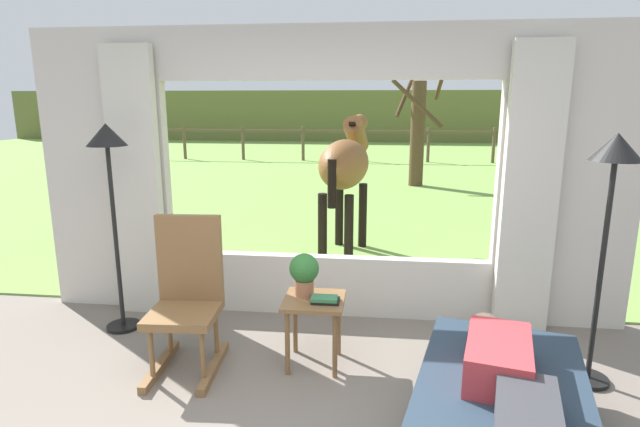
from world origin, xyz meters
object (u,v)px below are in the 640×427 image
object	(u,v)px
potted_plant	(304,272)
floor_lamp_right	(612,185)
side_table	(314,311)
book_stack	(325,300)
floor_lamp_left	(109,166)
pasture_tree	(418,129)
horse	(346,165)
recliner_sofa	(500,424)
rocking_chair	(187,295)
reclining_person	(506,378)

from	to	relation	value
potted_plant	floor_lamp_right	distance (m)	2.14
side_table	book_stack	bearing A→B (deg)	-34.36
floor_lamp_left	floor_lamp_right	bearing A→B (deg)	-6.72
potted_plant	pasture_tree	bearing A→B (deg)	80.37
side_table	potted_plant	bearing A→B (deg)	143.13
horse	floor_lamp_right	bearing A→B (deg)	-46.79
floor_lamp_right	potted_plant	bearing A→B (deg)	177.99
recliner_sofa	pasture_tree	xyz separation A→B (m)	(0.18, 9.15, 1.08)
recliner_sofa	floor_lamp_right	world-z (taller)	floor_lamp_right
side_table	potted_plant	world-z (taller)	potted_plant
recliner_sofa	rocking_chair	distance (m)	2.23
potted_plant	side_table	bearing A→B (deg)	-36.87
reclining_person	horse	distance (m)	3.98
recliner_sofa	floor_lamp_right	size ratio (longest dim) A/B	1.07
horse	reclining_person	bearing A→B (deg)	-64.62
pasture_tree	rocking_chair	bearing A→B (deg)	-104.96
rocking_chair	book_stack	distance (m)	1.01
side_table	rocking_chair	bearing A→B (deg)	-173.74
recliner_sofa	side_table	size ratio (longest dim) A/B	3.58
potted_plant	recliner_sofa	bearing A→B (deg)	-38.67
rocking_chair	potted_plant	world-z (taller)	rocking_chair
side_table	book_stack	world-z (taller)	book_stack
pasture_tree	reclining_person	bearing A→B (deg)	-91.09
floor_lamp_left	pasture_tree	bearing A→B (deg)	68.79
reclining_person	book_stack	distance (m)	1.38
recliner_sofa	horse	world-z (taller)	horse
rocking_chair	pasture_tree	world-z (taller)	pasture_tree
potted_plant	rocking_chair	bearing A→B (deg)	-169.16
rocking_chair	horse	xyz separation A→B (m)	(0.96, 2.92, 0.61)
rocking_chair	reclining_person	bearing A→B (deg)	-26.06
book_stack	floor_lamp_left	xyz separation A→B (m)	(-1.81, 0.48, 0.88)
reclining_person	horse	world-z (taller)	horse
reclining_person	potted_plant	bearing A→B (deg)	153.34
book_stack	recliner_sofa	bearing A→B (deg)	-39.14
recliner_sofa	side_table	world-z (taller)	side_table
recliner_sofa	floor_lamp_left	world-z (taller)	floor_lamp_left
reclining_person	rocking_chair	size ratio (longest dim) A/B	1.27
rocking_chair	horse	bearing A→B (deg)	68.40
reclining_person	floor_lamp_right	world-z (taller)	floor_lamp_right
rocking_chair	horse	world-z (taller)	horse
floor_lamp_right	pasture_tree	bearing A→B (deg)	94.41
floor_lamp_left	reclining_person	bearing A→B (deg)	-25.76
rocking_chair	book_stack	world-z (taller)	rocking_chair
side_table	floor_lamp_right	xyz separation A→B (m)	(1.94, -0.01, 0.97)
book_stack	pasture_tree	size ratio (longest dim) A/B	0.07
side_table	pasture_tree	bearing A→B (deg)	80.98
floor_lamp_right	horse	xyz separation A→B (m)	(-1.91, 2.83, -0.24)
floor_lamp_left	recliner_sofa	bearing A→B (deg)	-24.97
reclining_person	book_stack	size ratio (longest dim) A/B	7.06
potted_plant	floor_lamp_right	xyz separation A→B (m)	(2.02, -0.07, 0.70)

